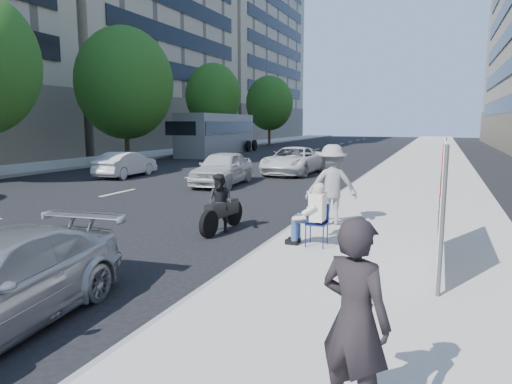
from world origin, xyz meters
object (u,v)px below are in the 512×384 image
at_px(white_sedan_near, 222,168).
at_px(jogger, 332,185).
at_px(seated_protester, 312,210).
at_px(motorcycle, 221,206).
at_px(pedestrian_woman, 355,320).
at_px(protest_banner, 442,196).
at_px(bus, 218,134).
at_px(white_sedan_mid, 126,164).
at_px(white_sedan_far, 293,161).

bearing_deg(white_sedan_near, jogger, -51.65).
distance_m(seated_protester, motorcycle, 2.68).
distance_m(pedestrian_woman, protest_banner, 4.79).
xyz_separation_m(seated_protester, jogger, (-0.06, 2.07, 0.26)).
distance_m(motorcycle, bus, 27.78).
relative_size(jogger, bus, 0.16).
bearing_deg(white_sedan_near, white_sedan_mid, 165.68).
xyz_separation_m(white_sedan_mid, bus, (-3.15, 16.36, 1.02)).
xyz_separation_m(pedestrian_woman, bus, (-16.76, 30.96, 0.60)).
bearing_deg(jogger, motorcycle, 3.94).
distance_m(protest_banner, motorcycle, 5.19).
distance_m(white_sedan_mid, white_sedan_far, 8.37).
relative_size(protest_banner, white_sedan_mid, 0.82).
xyz_separation_m(protest_banner, white_sedan_near, (-8.58, 8.98, -0.68)).
height_order(protest_banner, motorcycle, protest_banner).
relative_size(white_sedan_near, white_sedan_mid, 1.13).
relative_size(white_sedan_mid, bus, 0.30).
distance_m(pedestrian_woman, white_sedan_far, 19.86).
height_order(seated_protester, motorcycle, seated_protester).
height_order(jogger, motorcycle, jogger).
xyz_separation_m(seated_protester, white_sedan_mid, (-11.85, 9.33, -0.26)).
xyz_separation_m(pedestrian_woman, white_sedan_near, (-7.94, 13.71, -0.31)).
distance_m(protest_banner, bus, 31.48).
height_order(jogger, pedestrian_woman, jogger).
xyz_separation_m(jogger, white_sedan_near, (-6.10, 6.37, -0.42)).
distance_m(seated_protester, pedestrian_woman, 5.56).
distance_m(pedestrian_woman, motorcycle, 7.51).
relative_size(protest_banner, white_sedan_near, 0.73).
bearing_deg(seated_protester, protest_banner, -12.47).
bearing_deg(bus, seated_protester, -65.51).
xyz_separation_m(protest_banner, white_sedan_far, (-7.03, 14.07, -0.71)).
height_order(pedestrian_woman, white_sedan_near, pedestrian_woman).
height_order(white_sedan_near, white_sedan_mid, white_sedan_near).
distance_m(seated_protester, protest_banner, 2.53).
height_order(seated_protester, protest_banner, protest_banner).
distance_m(white_sedan_mid, motorcycle, 12.58).
bearing_deg(white_sedan_far, pedestrian_woman, -69.69).
distance_m(white_sedan_near, white_sedan_far, 5.33).
relative_size(seated_protester, motorcycle, 0.64).
distance_m(seated_protester, jogger, 2.09).
relative_size(white_sedan_far, motorcycle, 2.42).
bearing_deg(jogger, bus, -79.34).
relative_size(white_sedan_near, bus, 0.34).
bearing_deg(motorcycle, jogger, 31.65).
height_order(pedestrian_woman, white_sedan_mid, pedestrian_woman).
relative_size(seated_protester, pedestrian_woman, 0.74).
distance_m(jogger, protest_banner, 3.61).
height_order(seated_protester, white_sedan_near, seated_protester).
bearing_deg(protest_banner, jogger, 133.61).
distance_m(pedestrian_woman, bus, 35.21).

